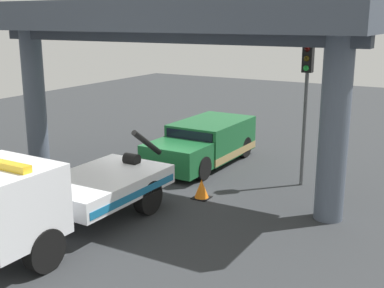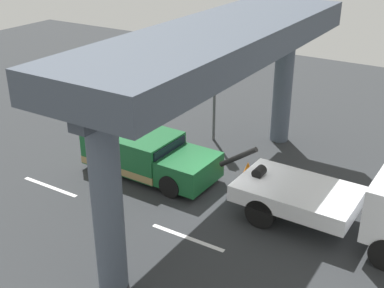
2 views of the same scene
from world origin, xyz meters
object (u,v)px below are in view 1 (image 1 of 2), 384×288
(tow_truck_white, at_px, (49,195))
(towed_van_green, at_px, (205,143))
(traffic_cone_orange, at_px, (202,189))
(traffic_light_near, at_px, (306,85))

(tow_truck_white, distance_m, towed_van_green, 8.06)
(towed_van_green, bearing_deg, traffic_cone_orange, 27.08)
(towed_van_green, relative_size, traffic_cone_orange, 8.52)
(tow_truck_white, distance_m, traffic_cone_orange, 4.97)
(tow_truck_white, bearing_deg, traffic_cone_orange, 158.31)
(towed_van_green, xyz_separation_m, traffic_light_near, (0.71, 4.09, 2.62))
(towed_van_green, relative_size, traffic_light_near, 1.12)
(traffic_cone_orange, bearing_deg, tow_truck_white, -21.69)
(traffic_cone_orange, bearing_deg, traffic_light_near, 140.60)
(towed_van_green, bearing_deg, tow_truck_white, -0.10)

